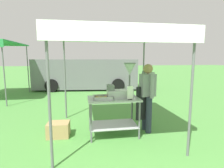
{
  "coord_description": "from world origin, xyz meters",
  "views": [
    {
      "loc": [
        -0.7,
        -2.87,
        1.73
      ],
      "look_at": [
        -0.04,
        1.14,
        1.15
      ],
      "focal_mm": 28.54,
      "sensor_mm": 36.0,
      "label": 1
    }
  ],
  "objects_px": {
    "supply_crate": "(59,129)",
    "van_grey": "(87,74)",
    "donut_fryer": "(123,85)",
    "vendor": "(147,94)",
    "donut_cart": "(113,108)",
    "menu_sign": "(130,94)",
    "donut_tray": "(103,98)",
    "stall_canopy": "(113,38)"
  },
  "relations": [
    {
      "from": "supply_crate",
      "to": "van_grey",
      "type": "bearing_deg",
      "value": 83.0
    },
    {
      "from": "donut_fryer",
      "to": "vendor",
      "type": "height_order",
      "value": "donut_fryer"
    },
    {
      "from": "donut_cart",
      "to": "donut_fryer",
      "type": "height_order",
      "value": "donut_fryer"
    },
    {
      "from": "donut_cart",
      "to": "menu_sign",
      "type": "distance_m",
      "value": 0.54
    },
    {
      "from": "donut_tray",
      "to": "menu_sign",
      "type": "relative_size",
      "value": 1.43
    },
    {
      "from": "stall_canopy",
      "to": "vendor",
      "type": "bearing_deg",
      "value": 0.53
    },
    {
      "from": "menu_sign",
      "to": "supply_crate",
      "type": "bearing_deg",
      "value": 167.08
    },
    {
      "from": "menu_sign",
      "to": "donut_fryer",
      "type": "bearing_deg",
      "value": 117.97
    },
    {
      "from": "donut_cart",
      "to": "vendor",
      "type": "height_order",
      "value": "vendor"
    },
    {
      "from": "vendor",
      "to": "menu_sign",
      "type": "bearing_deg",
      "value": -146.2
    },
    {
      "from": "vendor",
      "to": "stall_canopy",
      "type": "bearing_deg",
      "value": -179.47
    },
    {
      "from": "donut_cart",
      "to": "vendor",
      "type": "distance_m",
      "value": 0.87
    },
    {
      "from": "stall_canopy",
      "to": "menu_sign",
      "type": "bearing_deg",
      "value": -45.91
    },
    {
      "from": "stall_canopy",
      "to": "supply_crate",
      "type": "distance_m",
      "value": 2.36
    },
    {
      "from": "van_grey",
      "to": "vendor",
      "type": "bearing_deg",
      "value": -78.76
    },
    {
      "from": "donut_cart",
      "to": "van_grey",
      "type": "distance_m",
      "value": 6.51
    },
    {
      "from": "van_grey",
      "to": "donut_cart",
      "type": "bearing_deg",
      "value": -86.07
    },
    {
      "from": "donut_tray",
      "to": "supply_crate",
      "type": "bearing_deg",
      "value": 169.54
    },
    {
      "from": "menu_sign",
      "to": "supply_crate",
      "type": "relative_size",
      "value": 0.59
    },
    {
      "from": "menu_sign",
      "to": "supply_crate",
      "type": "distance_m",
      "value": 1.79
    },
    {
      "from": "stall_canopy",
      "to": "donut_tray",
      "type": "height_order",
      "value": "stall_canopy"
    },
    {
      "from": "menu_sign",
      "to": "van_grey",
      "type": "bearing_deg",
      "value": 96.49
    },
    {
      "from": "menu_sign",
      "to": "supply_crate",
      "type": "xyz_separation_m",
      "value": [
        -1.55,
        0.35,
        -0.83
      ]
    },
    {
      "from": "vendor",
      "to": "supply_crate",
      "type": "bearing_deg",
      "value": 179.5
    },
    {
      "from": "donut_tray",
      "to": "supply_crate",
      "type": "distance_m",
      "value": 1.24
    },
    {
      "from": "donut_tray",
      "to": "van_grey",
      "type": "distance_m",
      "value": 6.55
    },
    {
      "from": "donut_cart",
      "to": "van_grey",
      "type": "xyz_separation_m",
      "value": [
        -0.45,
        6.49,
        0.25
      ]
    },
    {
      "from": "donut_tray",
      "to": "van_grey",
      "type": "bearing_deg",
      "value": 91.81
    },
    {
      "from": "stall_canopy",
      "to": "van_grey",
      "type": "height_order",
      "value": "stall_canopy"
    },
    {
      "from": "stall_canopy",
      "to": "menu_sign",
      "type": "distance_m",
      "value": 1.27
    },
    {
      "from": "stall_canopy",
      "to": "supply_crate",
      "type": "relative_size",
      "value": 5.37
    },
    {
      "from": "donut_cart",
      "to": "donut_fryer",
      "type": "distance_m",
      "value": 0.57
    },
    {
      "from": "donut_tray",
      "to": "donut_fryer",
      "type": "distance_m",
      "value": 0.52
    },
    {
      "from": "stall_canopy",
      "to": "donut_tray",
      "type": "xyz_separation_m",
      "value": [
        -0.24,
        -0.16,
        -1.29
      ]
    },
    {
      "from": "supply_crate",
      "to": "donut_fryer",
      "type": "bearing_deg",
      "value": -5.42
    },
    {
      "from": "donut_cart",
      "to": "donut_tray",
      "type": "distance_m",
      "value": 0.36
    },
    {
      "from": "donut_fryer",
      "to": "supply_crate",
      "type": "distance_m",
      "value": 1.75
    },
    {
      "from": "donut_tray",
      "to": "van_grey",
      "type": "relative_size",
      "value": 0.07
    },
    {
      "from": "stall_canopy",
      "to": "menu_sign",
      "type": "height_order",
      "value": "stall_canopy"
    },
    {
      "from": "menu_sign",
      "to": "van_grey",
      "type": "relative_size",
      "value": 0.05
    },
    {
      "from": "stall_canopy",
      "to": "supply_crate",
      "type": "bearing_deg",
      "value": 178.82
    },
    {
      "from": "menu_sign",
      "to": "vendor",
      "type": "relative_size",
      "value": 0.18
    }
  ]
}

